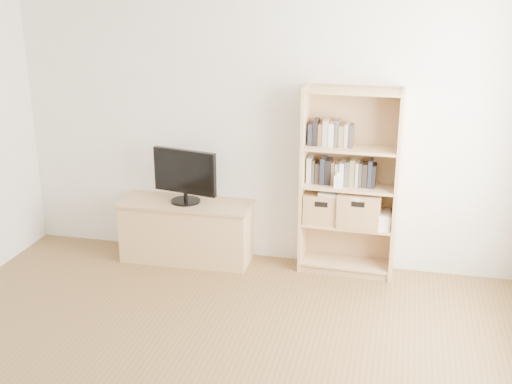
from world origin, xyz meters
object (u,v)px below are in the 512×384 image
(basket_right, at_px, (360,208))
(laptop, at_px, (342,193))
(baby_monitor, at_px, (337,182))
(television, at_px, (185,176))
(basket_left, at_px, (323,207))
(tv_stand, at_px, (187,232))
(bookshelf, at_px, (349,183))

(basket_right, distance_m, laptop, 0.20)
(basket_right, bearing_deg, baby_monitor, -154.71)
(television, distance_m, basket_left, 1.26)
(baby_monitor, relative_size, basket_right, 0.31)
(baby_monitor, bearing_deg, laptop, 62.61)
(television, relative_size, laptop, 1.74)
(tv_stand, bearing_deg, bookshelf, 1.48)
(tv_stand, bearing_deg, baby_monitor, -2.05)
(television, height_order, baby_monitor, television)
(television, bearing_deg, laptop, 14.71)
(tv_stand, xyz_separation_m, basket_right, (1.56, 0.07, 0.34))
(basket_left, relative_size, basket_right, 0.88)
(tv_stand, relative_size, basket_left, 3.69)
(television, relative_size, basket_left, 1.95)
(basket_left, distance_m, laptop, 0.22)
(television, xyz_separation_m, baby_monitor, (1.36, -0.02, 0.06))
(tv_stand, height_order, laptop, laptop)
(baby_monitor, bearing_deg, bookshelf, 41.06)
(basket_right, bearing_deg, bookshelf, 178.35)
(baby_monitor, height_order, basket_left, baby_monitor)
(basket_left, height_order, basket_right, basket_right)
(laptop, bearing_deg, basket_left, -171.40)
(bookshelf, distance_m, basket_left, 0.32)
(television, bearing_deg, basket_left, 15.48)
(television, bearing_deg, tv_stand, 0.00)
(baby_monitor, relative_size, basket_left, 0.35)
(laptop, bearing_deg, tv_stand, -165.54)
(tv_stand, relative_size, television, 1.89)
(tv_stand, distance_m, bookshelf, 1.56)
(tv_stand, xyz_separation_m, basket_left, (1.24, 0.07, 0.32))
(baby_monitor, distance_m, basket_left, 0.31)
(basket_left, bearing_deg, baby_monitor, -35.75)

